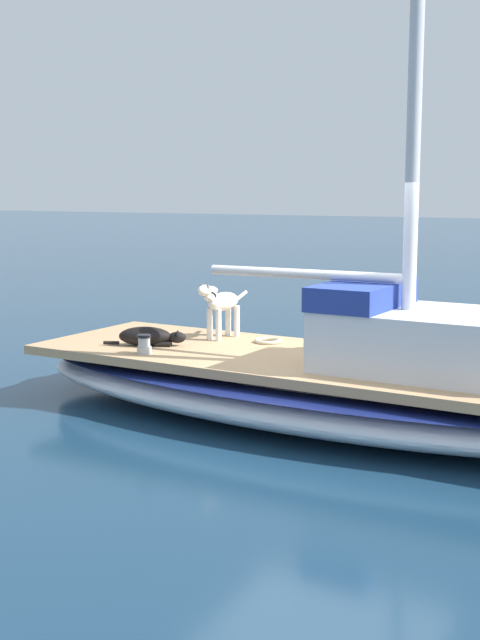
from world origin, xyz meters
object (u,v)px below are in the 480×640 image
dog_white (221,304)px  deck_winch (144,345)px  dog_black (148,337)px  sailboat_main (324,390)px  coiled_rope (268,341)px

dog_white → deck_winch: bearing=-14.3°
dog_white → dog_black: dog_white is taller
deck_winch → dog_black: bearing=-152.1°
dog_black → dog_white: bearing=146.0°
sailboat_main → dog_black: 2.14m
sailboat_main → deck_winch: deck_winch is taller
dog_black → coiled_rope: dog_black is taller
sailboat_main → dog_black: bearing=-85.1°
dog_white → deck_winch: (1.20, -0.30, -0.32)m
sailboat_main → dog_white: dog_white is taller
sailboat_main → dog_black: size_ratio=8.18×
deck_winch → coiled_rope: (-1.23, 0.91, -0.08)m
deck_winch → coiled_rope: bearing=143.4°
sailboat_main → coiled_rope: (-0.63, -0.96, 0.35)m
dog_white → sailboat_main: bearing=69.1°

